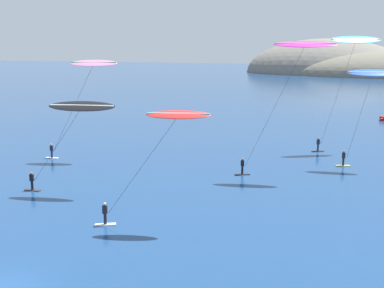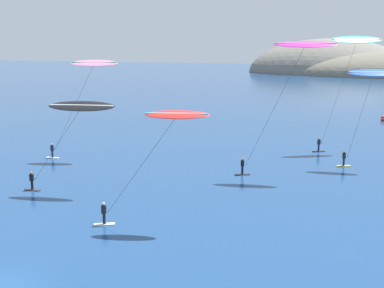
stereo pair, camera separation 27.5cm
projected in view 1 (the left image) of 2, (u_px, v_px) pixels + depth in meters
The scene contains 7 objects.
headland_island at pixel (362, 74), 209.85m from camera, with size 107.97×62.43×30.60m.
kitesurfer_pink at pixel (90, 70), 52.63m from camera, with size 8.53×3.05×11.16m.
kitesurfer_red at pixel (170, 126), 32.81m from camera, with size 8.25×2.90×8.39m.
kitesurfer_magenta at pixel (300, 54), 44.86m from camera, with size 9.29×2.62×13.13m.
kitesurfer_black at pixel (78, 112), 40.74m from camera, with size 8.61×2.36×8.08m.
kitesurfer_cyan at pixel (354, 47), 56.38m from camera, with size 7.48×4.34×13.81m.
kitesurfer_blue at pixel (371, 80), 49.05m from camera, with size 5.75×1.87×10.33m.
Camera 1 is at (16.95, -19.12, 12.78)m, focal length 45.00 mm.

